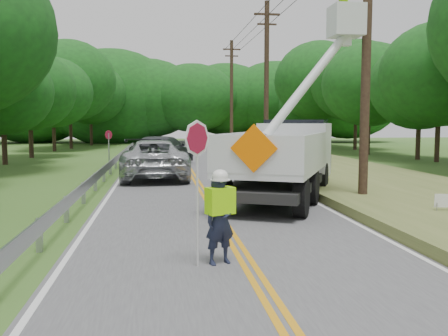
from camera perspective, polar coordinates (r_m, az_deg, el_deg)
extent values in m
plane|color=#385A1C|center=(7.14, 6.51, -16.74)|extent=(140.00, 140.00, 0.00)
cube|color=#4A4A4D|center=(20.65, -2.87, -2.03)|extent=(7.20, 96.00, 0.02)
cube|color=orange|center=(20.64, -3.15, -2.00)|extent=(0.12, 96.00, 0.00)
cube|color=orange|center=(20.66, -2.59, -1.99)|extent=(0.12, 96.00, 0.00)
cube|color=silver|center=(20.67, -12.45, -2.11)|extent=(0.12, 96.00, 0.00)
cube|color=silver|center=(21.20, 6.47, -1.83)|extent=(0.12, 96.00, 0.00)
cube|color=#94969C|center=(10.96, -20.50, -7.25)|extent=(0.12, 0.14, 0.70)
cube|color=#94969C|center=(13.84, -17.70, -4.56)|extent=(0.12, 0.14, 0.70)
cube|color=#94969C|center=(16.76, -15.88, -2.80)|extent=(0.12, 0.14, 0.70)
cube|color=#94969C|center=(19.71, -14.61, -1.56)|extent=(0.12, 0.14, 0.70)
cube|color=#94969C|center=(22.67, -13.67, -0.64)|extent=(0.12, 0.14, 0.70)
cube|color=#94969C|center=(25.64, -12.95, 0.06)|extent=(0.12, 0.14, 0.70)
cube|color=#94969C|center=(28.62, -12.37, 0.62)|extent=(0.12, 0.14, 0.70)
cube|color=#94969C|center=(31.60, -11.91, 1.07)|extent=(0.12, 0.14, 0.70)
cube|color=#94969C|center=(34.58, -11.53, 1.45)|extent=(0.12, 0.14, 0.70)
cube|color=#94969C|center=(37.57, -11.20, 1.76)|extent=(0.12, 0.14, 0.70)
cube|color=#94969C|center=(40.56, -10.93, 2.03)|extent=(0.12, 0.14, 0.70)
cube|color=#94969C|center=(43.55, -10.69, 2.26)|extent=(0.12, 0.14, 0.70)
cube|color=#94969C|center=(21.65, -13.71, -0.26)|extent=(0.05, 48.00, 0.34)
cylinder|color=black|center=(16.93, 16.09, 13.06)|extent=(0.30, 0.30, 10.00)
cylinder|color=black|center=(31.21, 4.91, 9.66)|extent=(0.30, 0.30, 10.00)
cube|color=black|center=(31.80, 4.97, 17.23)|extent=(1.60, 0.12, 0.12)
cube|color=black|center=(31.68, 4.96, 16.17)|extent=(1.20, 0.10, 0.10)
cylinder|color=black|center=(45.95, 0.88, 8.32)|extent=(0.30, 0.30, 10.00)
cube|color=black|center=(46.35, 0.88, 13.51)|extent=(1.60, 0.12, 0.12)
cube|color=black|center=(46.27, 0.88, 12.77)|extent=(1.20, 0.10, 0.10)
cube|color=#52602D|center=(22.34, 15.60, -1.30)|extent=(7.00, 96.00, 0.30)
cylinder|color=#332319|center=(33.40, -23.97, 2.60)|extent=(0.32, 0.32, 2.63)
ellipsoid|color=#173F16|center=(33.42, -24.18, 8.11)|extent=(6.13, 6.13, 5.39)
cylinder|color=#332319|center=(38.87, -21.34, 3.22)|extent=(0.32, 0.32, 2.87)
ellipsoid|color=#173F16|center=(38.91, -21.52, 8.38)|extent=(6.70, 6.70, 5.90)
cylinder|color=#332319|center=(46.47, -18.98, 3.68)|extent=(0.32, 0.32, 3.01)
ellipsoid|color=#173F16|center=(46.52, -19.13, 8.22)|extent=(7.03, 7.03, 6.19)
cylinder|color=#332319|center=(50.49, -17.24, 4.30)|extent=(0.32, 0.32, 3.81)
ellipsoid|color=#173F16|center=(50.63, -17.39, 9.58)|extent=(8.89, 8.89, 7.82)
cylinder|color=#332319|center=(56.68, -15.05, 4.21)|extent=(0.32, 0.32, 3.32)
ellipsoid|color=#173F16|center=(56.75, -15.15, 8.32)|extent=(7.76, 7.76, 6.83)
cylinder|color=#332319|center=(35.38, 23.37, 3.32)|extent=(0.32, 0.32, 3.32)
ellipsoid|color=#173F16|center=(35.50, 23.62, 9.88)|extent=(7.75, 7.75, 6.82)
cylinder|color=#332319|center=(37.06, 21.46, 3.22)|extent=(0.32, 0.32, 3.00)
ellipsoid|color=#173F16|center=(37.12, 21.66, 8.87)|extent=(6.99, 6.99, 6.15)
cylinder|color=#332319|center=(41.31, 16.27, 3.73)|extent=(0.32, 0.32, 3.24)
ellipsoid|color=#173F16|center=(41.40, 16.42, 9.22)|extent=(7.56, 7.56, 6.65)
cylinder|color=#332319|center=(47.90, 14.89, 4.25)|extent=(0.32, 0.32, 3.70)
ellipsoid|color=#173F16|center=(48.04, 15.02, 9.65)|extent=(8.63, 8.63, 7.60)
cylinder|color=#332319|center=(52.08, 10.81, 4.55)|extent=(0.32, 0.32, 3.94)
ellipsoid|color=#173F16|center=(52.23, 10.90, 9.83)|extent=(9.18, 9.18, 8.08)
cylinder|color=#332319|center=(57.15, 9.28, 3.96)|extent=(0.32, 0.32, 2.57)
ellipsoid|color=#173F16|center=(57.16, 9.32, 7.10)|extent=(5.99, 5.99, 5.28)
ellipsoid|color=#173F16|center=(66.24, -21.07, 7.51)|extent=(15.20, 11.40, 11.40)
ellipsoid|color=#173F16|center=(64.62, -16.95, 7.70)|extent=(12.79, 9.59, 9.59)
ellipsoid|color=#173F16|center=(63.14, -12.72, 7.86)|extent=(16.09, 12.06, 12.06)
ellipsoid|color=#173F16|center=(62.64, -8.75, 7.95)|extent=(12.97, 9.73, 9.73)
ellipsoid|color=#173F16|center=(61.01, -3.62, 8.07)|extent=(11.11, 8.33, 8.33)
ellipsoid|color=#173F16|center=(64.85, 0.28, 7.92)|extent=(12.40, 9.30, 9.30)
ellipsoid|color=#173F16|center=(65.23, 6.06, 7.88)|extent=(13.12, 9.84, 9.84)
ellipsoid|color=#173F16|center=(65.40, 9.61, 7.82)|extent=(11.25, 8.44, 8.44)
ellipsoid|color=#173F16|center=(65.04, 14.13, 7.75)|extent=(13.51, 10.13, 10.13)
imported|color=#191E33|center=(9.28, -0.44, -6.06)|extent=(0.71, 0.59, 1.65)
cube|color=#88DF04|center=(9.21, -0.44, -3.78)|extent=(0.58, 0.48, 0.50)
ellipsoid|color=white|center=(9.15, -0.44, -0.93)|extent=(0.31, 0.31, 0.25)
cylinder|color=#B7B7B7|center=(9.05, -3.09, -4.23)|extent=(0.04, 0.04, 2.31)
cylinder|color=maroon|center=(8.93, -3.13, 3.43)|extent=(0.49, 0.49, 0.66)
cylinder|color=black|center=(14.39, -0.18, -3.04)|extent=(0.78, 1.14, 1.10)
cylinder|color=black|center=(13.87, 8.89, -3.42)|extent=(0.78, 1.14, 1.10)
cylinder|color=black|center=(16.57, 2.24, -1.92)|extent=(0.78, 1.14, 1.10)
cylinder|color=black|center=(16.12, 10.13, -2.21)|extent=(0.78, 1.14, 1.10)
cylinder|color=black|center=(19.33, 4.49, -0.88)|extent=(0.78, 1.14, 1.10)
cylinder|color=black|center=(18.95, 11.26, -1.10)|extent=(0.78, 1.14, 1.10)
cube|color=black|center=(16.63, 6.37, -1.65)|extent=(5.28, 7.67, 0.29)
cube|color=silver|center=(15.79, 5.82, 0.07)|extent=(4.62, 5.89, 0.25)
cube|color=silver|center=(16.06, 1.31, 2.24)|extent=(2.29, 4.81, 1.03)
cube|color=silver|center=(15.53, 10.53, 2.05)|extent=(2.29, 4.81, 1.03)
cube|color=silver|center=(13.20, 3.53, 1.54)|extent=(2.42, 1.18, 1.03)
cube|color=silver|center=(19.58, 8.16, 2.09)|extent=(3.26, 3.06, 2.06)
cube|color=black|center=(19.78, 8.30, 4.28)|extent=(2.71, 2.32, 0.86)
cube|color=silver|center=(14.51, 4.83, 1.89)|extent=(1.37, 1.37, 0.92)
cube|color=silver|center=(16.81, 13.89, 16.10)|extent=(0.97, 0.97, 0.97)
cube|color=#FF6C00|center=(13.11, 3.45, 2.27)|extent=(1.19, 0.58, 1.30)
imported|color=#AFB3B7|center=(23.34, -8.12, 1.03)|extent=(3.24, 6.58, 1.80)
imported|color=#393C41|center=(29.84, -7.13, 1.98)|extent=(4.44, 6.62, 1.78)
cylinder|color=#94969C|center=(25.92, -13.11, 1.65)|extent=(0.06, 0.06, 2.08)
cylinder|color=maroon|center=(25.87, -13.15, 3.74)|extent=(0.34, 0.36, 0.47)
cube|color=white|center=(14.53, 24.03, -3.46)|extent=(0.51, 0.14, 0.36)
cylinder|color=#94969C|center=(14.47, 23.29, -4.70)|extent=(0.02, 0.02, 0.51)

